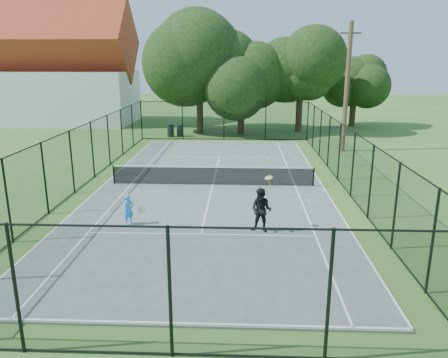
{
  "coord_description": "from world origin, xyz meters",
  "views": [
    {
      "loc": [
        1.45,
        -20.98,
        6.17
      ],
      "look_at": [
        0.69,
        -3.0,
        1.2
      ],
      "focal_mm": 35.0,
      "sensor_mm": 36.0,
      "label": 1
    }
  ],
  "objects_px": {
    "trash_bin_right": "(180,131)",
    "player_blue": "(129,210)",
    "player_black": "(261,210)",
    "tennis_net": "(213,175)",
    "trash_bin_left": "(171,130)",
    "utility_pole": "(347,87)"
  },
  "relations": [
    {
      "from": "trash_bin_left",
      "to": "trash_bin_right",
      "type": "distance_m",
      "value": 0.79
    },
    {
      "from": "tennis_net",
      "to": "player_black",
      "type": "relative_size",
      "value": 3.85
    },
    {
      "from": "tennis_net",
      "to": "player_black",
      "type": "distance_m",
      "value": 6.43
    },
    {
      "from": "trash_bin_left",
      "to": "player_blue",
      "type": "height_order",
      "value": "player_blue"
    },
    {
      "from": "utility_pole",
      "to": "player_black",
      "type": "bearing_deg",
      "value": -112.44
    },
    {
      "from": "tennis_net",
      "to": "trash_bin_left",
      "type": "xyz_separation_m",
      "value": [
        -4.42,
        14.21,
        -0.06
      ]
    },
    {
      "from": "trash_bin_left",
      "to": "player_blue",
      "type": "distance_m",
      "value": 19.78
    },
    {
      "from": "tennis_net",
      "to": "trash_bin_right",
      "type": "relative_size",
      "value": 10.62
    },
    {
      "from": "tennis_net",
      "to": "trash_bin_left",
      "type": "distance_m",
      "value": 14.88
    },
    {
      "from": "tennis_net",
      "to": "trash_bin_right",
      "type": "bearing_deg",
      "value": 104.24
    },
    {
      "from": "tennis_net",
      "to": "player_black",
      "type": "height_order",
      "value": "player_black"
    },
    {
      "from": "trash_bin_right",
      "to": "player_black",
      "type": "distance_m",
      "value": 21.25
    },
    {
      "from": "player_black",
      "to": "utility_pole",
      "type": "bearing_deg",
      "value": 67.56
    },
    {
      "from": "trash_bin_right",
      "to": "utility_pole",
      "type": "bearing_deg",
      "value": -24.13
    },
    {
      "from": "player_black",
      "to": "trash_bin_left",
      "type": "bearing_deg",
      "value": 108.04
    },
    {
      "from": "player_black",
      "to": "tennis_net",
      "type": "bearing_deg",
      "value": 109.8
    },
    {
      "from": "trash_bin_right",
      "to": "utility_pole",
      "type": "height_order",
      "value": "utility_pole"
    },
    {
      "from": "trash_bin_left",
      "to": "player_blue",
      "type": "xyz_separation_m",
      "value": [
        1.6,
        -19.72,
        0.13
      ]
    },
    {
      "from": "trash_bin_left",
      "to": "utility_pole",
      "type": "height_order",
      "value": "utility_pole"
    },
    {
      "from": "tennis_net",
      "to": "player_blue",
      "type": "distance_m",
      "value": 6.19
    },
    {
      "from": "trash_bin_left",
      "to": "player_black",
      "type": "xyz_separation_m",
      "value": [
        6.59,
        -20.25,
        0.37
      ]
    },
    {
      "from": "trash_bin_right",
      "to": "player_blue",
      "type": "height_order",
      "value": "player_blue"
    }
  ]
}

